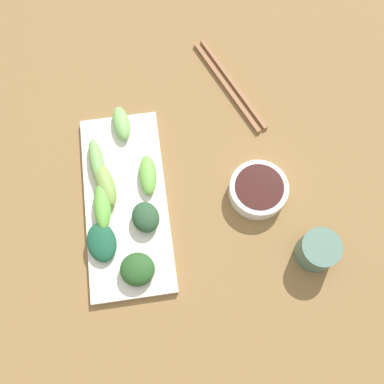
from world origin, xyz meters
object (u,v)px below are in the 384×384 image
Objects in this scene: sauce_bowl at (258,190)px; tea_cup at (318,250)px; serving_plate at (126,201)px; chopsticks at (229,85)px.

sauce_bowl is 0.14m from tea_cup.
serving_plate is (0.23, -0.01, -0.01)m from sauce_bowl.
sauce_bowl is 0.45× the size of chopsticks.
serving_plate is at bearing 21.38° from chopsticks.
sauce_bowl is 0.30× the size of serving_plate.
serving_plate is 0.33m from tea_cup.
sauce_bowl is at bearing -58.44° from tea_cup.
sauce_bowl reaches higher than chopsticks.
sauce_bowl is 0.22m from chopsticks.
chopsticks is at bearing -76.30° from tea_cup.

